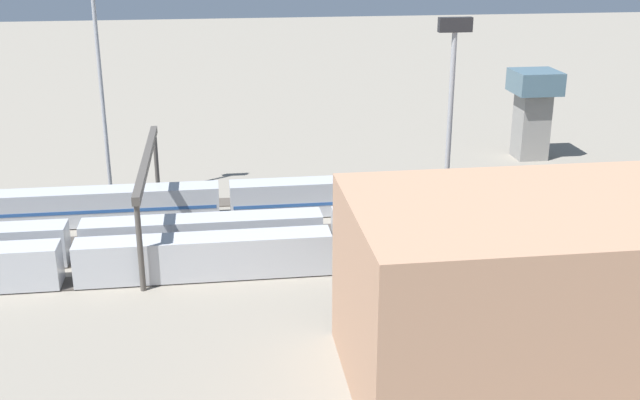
{
  "coord_description": "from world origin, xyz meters",
  "views": [
    {
      "loc": [
        13.18,
        75.87,
        30.42
      ],
      "look_at": [
        2.43,
        -2.45,
        2.5
      ],
      "focal_mm": 43.84,
      "sensor_mm": 36.0,
      "label": 1
    }
  ],
  "objects_px": {
    "control_tower": "(533,107)",
    "light_mast_1": "(450,115)",
    "train_on_track_4": "(322,249)",
    "light_mast_0": "(97,38)",
    "train_on_track_1": "(111,206)",
    "train_on_track_3": "(314,230)",
    "signal_gantry": "(147,170)"
  },
  "relations": [
    {
      "from": "train_on_track_1",
      "to": "light_mast_0",
      "type": "height_order",
      "value": "light_mast_0"
    },
    {
      "from": "signal_gantry",
      "to": "train_on_track_4",
      "type": "bearing_deg",
      "value": 148.33
    },
    {
      "from": "light_mast_1",
      "to": "train_on_track_3",
      "type": "bearing_deg",
      "value": -36.71
    },
    {
      "from": "train_on_track_4",
      "to": "signal_gantry",
      "type": "bearing_deg",
      "value": -31.67
    },
    {
      "from": "train_on_track_1",
      "to": "light_mast_0",
      "type": "relative_size",
      "value": 2.38
    },
    {
      "from": "train_on_track_4",
      "to": "light_mast_0",
      "type": "relative_size",
      "value": 4.63
    },
    {
      "from": "signal_gantry",
      "to": "control_tower",
      "type": "height_order",
      "value": "control_tower"
    },
    {
      "from": "train_on_track_4",
      "to": "signal_gantry",
      "type": "relative_size",
      "value": 5.56
    },
    {
      "from": "train_on_track_3",
      "to": "signal_gantry",
      "type": "relative_size",
      "value": 5.56
    },
    {
      "from": "signal_gantry",
      "to": "train_on_track_3",
      "type": "bearing_deg",
      "value": 162.71
    },
    {
      "from": "train_on_track_4",
      "to": "control_tower",
      "type": "bearing_deg",
      "value": -135.34
    },
    {
      "from": "light_mast_0",
      "to": "train_on_track_4",
      "type": "bearing_deg",
      "value": 134.38
    },
    {
      "from": "light_mast_0",
      "to": "train_on_track_1",
      "type": "bearing_deg",
      "value": 96.85
    },
    {
      "from": "train_on_track_4",
      "to": "signal_gantry",
      "type": "distance_m",
      "value": 19.79
    },
    {
      "from": "train_on_track_3",
      "to": "control_tower",
      "type": "xyz_separation_m",
      "value": [
        -33.66,
        -28.12,
        5.04
      ]
    },
    {
      "from": "train_on_track_4",
      "to": "control_tower",
      "type": "height_order",
      "value": "control_tower"
    },
    {
      "from": "light_mast_0",
      "to": "control_tower",
      "type": "xyz_separation_m",
      "value": [
        -55.11,
        -11.05,
        -11.77
      ]
    },
    {
      "from": "train_on_track_1",
      "to": "light_mast_1",
      "type": "bearing_deg",
      "value": 150.12
    },
    {
      "from": "light_mast_1",
      "to": "signal_gantry",
      "type": "distance_m",
      "value": 30.77
    },
    {
      "from": "light_mast_0",
      "to": "light_mast_1",
      "type": "bearing_deg",
      "value": 142.08
    },
    {
      "from": "train_on_track_4",
      "to": "light_mast_1",
      "type": "bearing_deg",
      "value": 164.18
    },
    {
      "from": "light_mast_1",
      "to": "signal_gantry",
      "type": "relative_size",
      "value": 0.93
    },
    {
      "from": "control_tower",
      "to": "signal_gantry",
      "type": "bearing_deg",
      "value": 24.94
    },
    {
      "from": "light_mast_0",
      "to": "signal_gantry",
      "type": "xyz_separation_m",
      "value": [
        -5.38,
        12.07,
        -11.45
      ]
    },
    {
      "from": "light_mast_1",
      "to": "train_on_track_4",
      "type": "bearing_deg",
      "value": -15.82
    },
    {
      "from": "train_on_track_1",
      "to": "train_on_track_3",
      "type": "distance_m",
      "value": 22.9
    },
    {
      "from": "signal_gantry",
      "to": "control_tower",
      "type": "xyz_separation_m",
      "value": [
        -49.72,
        -23.12,
        -0.32
      ]
    },
    {
      "from": "train_on_track_4",
      "to": "train_on_track_1",
      "type": "height_order",
      "value": "train_on_track_4"
    },
    {
      "from": "train_on_track_4",
      "to": "light_mast_1",
      "type": "relative_size",
      "value": 5.96
    },
    {
      "from": "control_tower",
      "to": "light_mast_1",
      "type": "bearing_deg",
      "value": 57.59
    },
    {
      "from": "train_on_track_4",
      "to": "train_on_track_3",
      "type": "height_order",
      "value": "same"
    },
    {
      "from": "train_on_track_1",
      "to": "light_mast_1",
      "type": "xyz_separation_m",
      "value": [
        -31.33,
        18.0,
        13.18
      ]
    }
  ]
}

